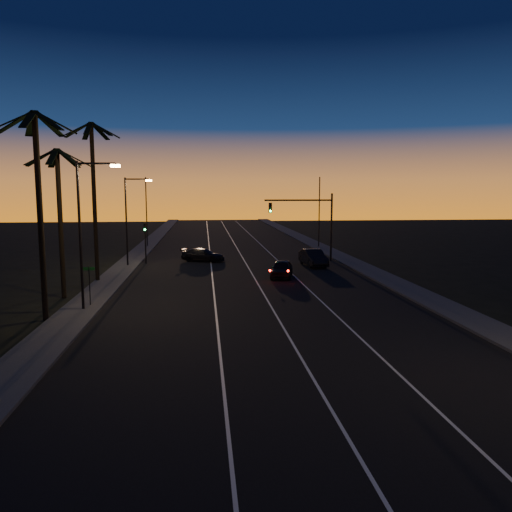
{
  "coord_description": "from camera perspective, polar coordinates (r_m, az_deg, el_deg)",
  "views": [
    {
      "loc": [
        -3.64,
        -10.52,
        7.26
      ],
      "look_at": [
        -0.22,
        22.17,
        2.95
      ],
      "focal_mm": 35.0,
      "sensor_mm": 36.0,
      "label": 1
    }
  ],
  "objects": [
    {
      "name": "sidewalk_left",
      "position": [
        41.84,
        -16.3,
        -2.72
      ],
      "size": [
        2.4,
        170.0,
        0.16
      ],
      "primitive_type": "cube",
      "color": "#343432",
      "rests_on": "ground"
    },
    {
      "name": "lane_stripe_left",
      "position": [
        41.16,
        -4.99,
        -2.69
      ],
      "size": [
        0.12,
        160.0,
        0.01
      ],
      "primitive_type": "cube",
      "color": "silver",
      "rests_on": "road"
    },
    {
      "name": "streetlight_left_near",
      "position": [
        31.38,
        -18.99,
        3.52
      ],
      "size": [
        2.55,
        0.26,
        9.0
      ],
      "color": "black",
      "rests_on": "ground"
    },
    {
      "name": "streetlight_left_far",
      "position": [
        49.08,
        -14.26,
        4.67
      ],
      "size": [
        2.55,
        0.26,
        8.5
      ],
      "color": "black",
      "rests_on": "ground"
    },
    {
      "name": "lane_stripe_mid",
      "position": [
        41.37,
        -0.13,
        -2.61
      ],
      "size": [
        0.12,
        160.0,
        0.01
      ],
      "primitive_type": "cube",
      "color": "silver",
      "rests_on": "road"
    },
    {
      "name": "ground",
      "position": [
        13.29,
        12.21,
        -25.83
      ],
      "size": [
        220.0,
        220.0,
        0.0
      ],
      "primitive_type": "plane",
      "color": "black",
      "rests_on": "ground"
    },
    {
      "name": "far_pole_right",
      "position": [
        64.27,
        7.23,
        4.95
      ],
      "size": [
        0.14,
        0.14,
        9.0
      ],
      "primitive_type": "cylinder",
      "color": "black",
      "rests_on": "ground"
    },
    {
      "name": "lane_stripe_right",
      "position": [
        41.86,
        4.65,
        -2.52
      ],
      "size": [
        0.12,
        160.0,
        0.01
      ],
      "primitive_type": "cube",
      "color": "silver",
      "rests_on": "road"
    },
    {
      "name": "cross_car",
      "position": [
        51.83,
        -6.06,
        0.12
      ],
      "size": [
        4.9,
        3.4,
        1.32
      ],
      "color": "black",
      "rests_on": "road"
    },
    {
      "name": "right_car",
      "position": [
        48.71,
        6.55,
        -0.19
      ],
      "size": [
        2.11,
        4.97,
        1.59
      ],
      "color": "black",
      "rests_on": "road"
    },
    {
      "name": "signal_mast",
      "position": [
        51.71,
        6.09,
        4.68
      ],
      "size": [
        7.1,
        0.41,
        7.0
      ],
      "color": "black",
      "rests_on": "ground"
    },
    {
      "name": "sidewalk_right",
      "position": [
        43.74,
        13.97,
        -2.2
      ],
      "size": [
        2.4,
        170.0,
        0.16
      ],
      "primitive_type": "cube",
      "color": "#343432",
      "rests_on": "ground"
    },
    {
      "name": "road",
      "position": [
        41.32,
        -0.82,
        -2.64
      ],
      "size": [
        20.0,
        170.0,
        0.01
      ],
      "primitive_type": "cube",
      "color": "black",
      "rests_on": "ground"
    },
    {
      "name": "palm_far",
      "position": [
        41.41,
        -18.06,
        7.59
      ],
      "size": [
        4.25,
        4.16,
        12.53
      ],
      "color": "black",
      "rests_on": "ground"
    },
    {
      "name": "street_sign",
      "position": [
        32.8,
        -18.5,
        -2.76
      ],
      "size": [
        0.7,
        0.06,
        2.6
      ],
      "color": "black",
      "rests_on": "ground"
    },
    {
      "name": "far_pole_left",
      "position": [
        65.99,
        -12.41,
        4.9
      ],
      "size": [
        0.14,
        0.14,
        9.0
      ],
      "primitive_type": "cylinder",
      "color": "black",
      "rests_on": "ground"
    },
    {
      "name": "signal_post",
      "position": [
        51.03,
        -12.55,
        2.38
      ],
      "size": [
        0.28,
        0.37,
        4.2
      ],
      "color": "black",
      "rests_on": "ground"
    },
    {
      "name": "palm_near",
      "position": [
        29.89,
        -23.57,
        6.49
      ],
      "size": [
        4.25,
        4.16,
        11.53
      ],
      "color": "black",
      "rests_on": "ground"
    },
    {
      "name": "lead_car",
      "position": [
        42.12,
        2.96,
        -1.46
      ],
      "size": [
        2.71,
        4.95,
        1.44
      ],
      "color": "black",
      "rests_on": "road"
    },
    {
      "name": "palm_mid",
      "position": [
        35.83,
        -21.53,
        5.34
      ],
      "size": [
        4.25,
        4.16,
        10.03
      ],
      "color": "black",
      "rests_on": "ground"
    }
  ]
}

